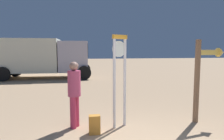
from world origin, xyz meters
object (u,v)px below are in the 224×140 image
person_near_clock (74,91)px  backpack (95,125)px  box_truck_near (36,56)px  arrow_sign (207,68)px  standing_clock (120,72)px

person_near_clock → backpack: bearing=-46.2°
backpack → box_truck_near: bearing=108.1°
box_truck_near → arrow_sign: bearing=-56.3°
person_near_clock → backpack: size_ratio=3.75×
person_near_clock → arrow_sign: bearing=-1.3°
arrow_sign → person_near_clock: size_ratio=1.34×
arrow_sign → box_truck_near: 11.34m
arrow_sign → person_near_clock: arrow_sign is taller
box_truck_near → standing_clock: bearing=-67.8°
standing_clock → person_near_clock: (-1.12, 0.14, -0.48)m
standing_clock → backpack: 1.40m
standing_clock → backpack: (-0.66, -0.34, -1.19)m
arrow_sign → backpack: 3.35m
arrow_sign → person_near_clock: 3.58m
box_truck_near → backpack: bearing=-71.9°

